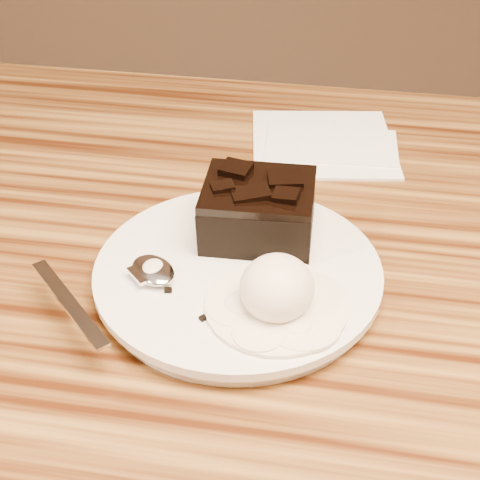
% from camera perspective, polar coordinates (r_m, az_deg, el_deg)
% --- Properties ---
extents(plate, '(0.24, 0.24, 0.02)m').
position_cam_1_polar(plate, '(0.58, -0.17, -2.96)').
color(plate, silver).
rests_on(plate, dining_table).
extents(brownie, '(0.10, 0.08, 0.04)m').
position_cam_1_polar(brownie, '(0.60, 1.51, 2.23)').
color(brownie, black).
rests_on(brownie, plate).
extents(ice_cream_scoop, '(0.06, 0.06, 0.05)m').
position_cam_1_polar(ice_cream_scoop, '(0.53, 3.06, -3.94)').
color(ice_cream_scoop, white).
rests_on(ice_cream_scoop, plate).
extents(melt_puddle, '(0.11, 0.11, 0.00)m').
position_cam_1_polar(melt_puddle, '(0.54, 2.99, -5.44)').
color(melt_puddle, white).
rests_on(melt_puddle, plate).
extents(spoon, '(0.15, 0.15, 0.01)m').
position_cam_1_polar(spoon, '(0.57, -7.15, -2.60)').
color(spoon, silver).
rests_on(spoon, plate).
extents(napkin, '(0.18, 0.18, 0.01)m').
position_cam_1_polar(napkin, '(0.80, 6.83, 8.01)').
color(napkin, white).
rests_on(napkin, dining_table).
extents(crumb_a, '(0.01, 0.01, 0.00)m').
position_cam_1_polar(crumb_a, '(0.52, 0.94, -6.58)').
color(crumb_a, black).
rests_on(crumb_a, plate).
extents(crumb_b, '(0.01, 0.01, 0.00)m').
position_cam_1_polar(crumb_b, '(0.53, -3.07, -6.46)').
color(crumb_b, black).
rests_on(crumb_b, plate).
extents(crumb_c, '(0.01, 0.00, 0.00)m').
position_cam_1_polar(crumb_c, '(0.55, -5.94, -4.15)').
color(crumb_c, black).
rests_on(crumb_c, plate).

